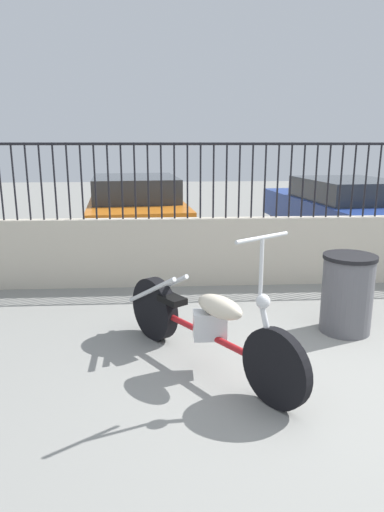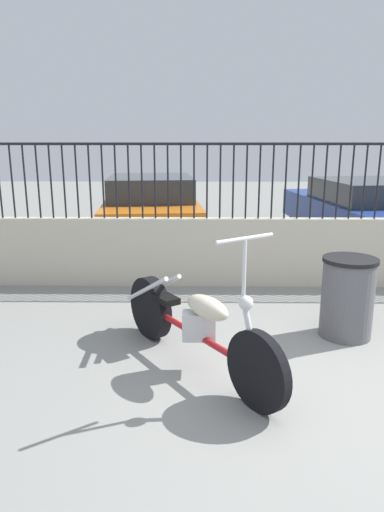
{
  "view_description": "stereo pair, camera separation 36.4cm",
  "coord_description": "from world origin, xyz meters",
  "px_view_note": "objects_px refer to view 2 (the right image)",
  "views": [
    {
      "loc": [
        -1.43,
        -3.12,
        1.93
      ],
      "look_at": [
        -1.13,
        1.78,
        0.7
      ],
      "focal_mm": 32.0,
      "sensor_mm": 36.0,
      "label": 1
    },
    {
      "loc": [
        -1.07,
        -3.12,
        1.93
      ],
      "look_at": [
        -1.13,
        1.78,
        0.7
      ],
      "focal_mm": 32.0,
      "sensor_mm": 36.0,
      "label": 2
    }
  ],
  "objects_px": {
    "car_blue": "(362,210)",
    "car_orange": "(151,207)",
    "trash_bin": "(347,297)",
    "motorcycle_red": "(188,322)"
  },
  "relations": [
    {
      "from": "car_blue",
      "to": "car_orange",
      "type": "bearing_deg",
      "value": 82.41
    },
    {
      "from": "car_orange",
      "to": "motorcycle_red",
      "type": "bearing_deg",
      "value": -176.77
    },
    {
      "from": "trash_bin",
      "to": "car_orange",
      "type": "height_order",
      "value": "car_orange"
    },
    {
      "from": "motorcycle_red",
      "to": "trash_bin",
      "type": "relative_size",
      "value": 2.32
    },
    {
      "from": "motorcycle_red",
      "to": "trash_bin",
      "type": "height_order",
      "value": "motorcycle_red"
    },
    {
      "from": "car_orange",
      "to": "car_blue",
      "type": "distance_m",
      "value": 4.16
    },
    {
      "from": "trash_bin",
      "to": "motorcycle_red",
      "type": "bearing_deg",
      "value": -159.29
    },
    {
      "from": "trash_bin",
      "to": "car_blue",
      "type": "xyz_separation_m",
      "value": [
        1.72,
        4.58,
        0.22
      ]
    },
    {
      "from": "trash_bin",
      "to": "car_blue",
      "type": "height_order",
      "value": "car_blue"
    },
    {
      "from": "car_orange",
      "to": "trash_bin",
      "type": "bearing_deg",
      "value": -158.42
    }
  ]
}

